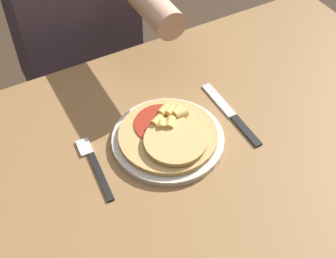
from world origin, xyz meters
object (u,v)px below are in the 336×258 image
at_px(plate, 168,139).
at_px(pizza, 169,134).
at_px(dining_table, 182,179).
at_px(knife, 232,115).
at_px(person_diner, 74,14).
at_px(fork, 94,164).

height_order(plate, pizza, pizza).
bearing_deg(pizza, dining_table, -57.17).
distance_m(dining_table, knife, 0.19).
relative_size(pizza, knife, 0.96).
bearing_deg(knife, pizza, -179.10).
bearing_deg(person_diner, pizza, -89.29).
distance_m(plate, person_diner, 0.56).
bearing_deg(knife, person_diner, 107.01).
bearing_deg(dining_table, person_diner, 92.48).
height_order(plate, knife, plate).
distance_m(pizza, person_diner, 0.56).
relative_size(plate, pizza, 1.14).
relative_size(dining_table, pizza, 6.01).
height_order(pizza, person_diner, person_diner).
bearing_deg(knife, fork, 176.95).
distance_m(plate, knife, 0.17).
bearing_deg(person_diner, dining_table, -87.52).
distance_m(fork, person_diner, 0.56).
relative_size(dining_table, fork, 7.24).
bearing_deg(dining_table, pizza, 122.83).
relative_size(plate, person_diner, 0.20).
distance_m(dining_table, pizza, 0.14).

